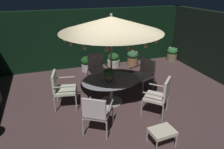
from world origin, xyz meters
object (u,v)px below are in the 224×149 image
(patio_chair_southeast, at_px, (97,111))
(ottoman_footrest, at_px, (162,132))
(patio_chair_east, at_px, (61,87))
(patio_chair_south, at_px, (160,94))
(potted_plant_left_near, at_px, (132,58))
(patio_chair_north, at_px, (144,72))
(centerpiece_planter, at_px, (109,73))
(patio_dining_table, at_px, (111,85))
(patio_umbrella, at_px, (111,24))
(potted_plant_back_center, at_px, (87,63))
(potted_plant_back_right, at_px, (114,60))
(potted_plant_left_far, at_px, (172,54))
(patio_chair_northeast, at_px, (97,67))

(patio_chair_southeast, xyz_separation_m, ottoman_footrest, (1.21, -0.81, -0.26))
(patio_chair_east, bearing_deg, patio_chair_south, -27.44)
(potted_plant_left_near, bearing_deg, patio_chair_southeast, -123.93)
(patio_chair_north, bearing_deg, patio_chair_east, -174.55)
(centerpiece_planter, height_order, ottoman_footrest, centerpiece_planter)
(patio_dining_table, xyz_separation_m, patio_chair_north, (1.29, 0.51, 0.01))
(patio_umbrella, distance_m, potted_plant_back_center, 3.24)
(patio_chair_southeast, xyz_separation_m, potted_plant_back_right, (1.73, 3.94, -0.31))
(potted_plant_left_far, height_order, potted_plant_back_center, potted_plant_left_far)
(patio_chair_east, height_order, potted_plant_left_near, patio_chair_east)
(patio_chair_south, xyz_separation_m, potted_plant_back_right, (0.01, 3.73, -0.32))
(patio_chair_north, distance_m, patio_chair_east, 2.67)
(potted_plant_back_right, bearing_deg, potted_plant_left_near, -16.42)
(patio_dining_table, height_order, patio_chair_northeast, patio_chair_northeast)
(patio_chair_east, bearing_deg, potted_plant_back_center, 62.59)
(patio_chair_north, bearing_deg, potted_plant_left_near, 76.63)
(centerpiece_planter, height_order, patio_chair_southeast, centerpiece_planter)
(patio_dining_table, xyz_separation_m, potted_plant_left_near, (1.77, 2.53, -0.22))
(patio_chair_north, distance_m, ottoman_footrest, 2.65)
(patio_umbrella, bearing_deg, potted_plant_back_center, 93.61)
(potted_plant_left_far, bearing_deg, patio_chair_southeast, -139.84)
(ottoman_footrest, height_order, potted_plant_back_center, potted_plant_back_center)
(potted_plant_left_far, bearing_deg, patio_umbrella, -145.33)
(patio_chair_southeast, distance_m, potted_plant_back_center, 3.82)
(ottoman_footrest, relative_size, potted_plant_back_center, 0.93)
(patio_umbrella, xyz_separation_m, potted_plant_left_near, (1.77, 2.53, -1.92))
(patio_chair_south, bearing_deg, patio_umbrella, 135.71)
(potted_plant_left_far, relative_size, potted_plant_back_right, 1.07)
(patio_chair_east, relative_size, potted_plant_left_near, 1.57)
(patio_chair_north, xyz_separation_m, ottoman_footrest, (-0.81, -2.51, -0.26))
(ottoman_footrest, height_order, potted_plant_back_right, potted_plant_back_right)
(patio_dining_table, bearing_deg, patio_chair_northeast, 92.95)
(patio_dining_table, bearing_deg, potted_plant_back_center, 93.61)
(patio_chair_north, height_order, potted_plant_back_center, patio_chair_north)
(patio_umbrella, distance_m, potted_plant_left_near, 3.64)
(patio_chair_northeast, distance_m, potted_plant_back_center, 1.23)
(patio_chair_east, distance_m, potted_plant_back_center, 2.64)
(patio_chair_northeast, bearing_deg, potted_plant_left_far, 17.51)
(patio_chair_southeast, height_order, potted_plant_left_near, patio_chair_southeast)
(centerpiece_planter, bearing_deg, patio_chair_east, 166.48)
(centerpiece_planter, xyz_separation_m, ottoman_footrest, (0.57, -1.94, -0.64))
(centerpiece_planter, bearing_deg, patio_chair_southeast, -119.56)
(centerpiece_planter, relative_size, potted_plant_left_far, 0.67)
(patio_chair_northeast, distance_m, ottoman_footrest, 3.44)
(centerpiece_planter, height_order, patio_chair_east, centerpiece_planter)
(ottoman_footrest, bearing_deg, potted_plant_left_near, 74.10)
(centerpiece_planter, bearing_deg, potted_plant_back_right, 68.77)
(patio_chair_south, distance_m, potted_plant_left_far, 4.51)
(centerpiece_planter, xyz_separation_m, patio_chair_east, (-1.28, 0.31, -0.36))
(patio_dining_table, distance_m, patio_chair_north, 1.39)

